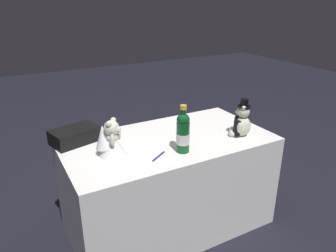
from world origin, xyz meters
TOP-DOWN VIEW (x-y plane):
  - ground_plane at (0.00, 0.00)m, footprint 12.00×12.00m
  - reception_table at (0.00, 0.00)m, footprint 1.45×0.78m
  - teddy_bear_groom at (-0.49, 0.19)m, footprint 0.16×0.15m
  - teddy_bear_bride at (0.43, 0.03)m, footprint 0.23×0.23m
  - champagne_bottle at (0.01, 0.21)m, footprint 0.09×0.09m
  - signing_pen at (0.19, 0.21)m, footprint 0.13×0.09m
  - gift_case_black at (0.58, -0.26)m, footprint 0.35×0.26m

SIDE VIEW (x-z plane):
  - ground_plane at x=0.00m, z-range 0.00..0.00m
  - reception_table at x=0.00m, z-range 0.00..0.72m
  - signing_pen at x=0.19m, z-range 0.72..0.73m
  - gift_case_black at x=0.58m, z-range 0.72..0.82m
  - teddy_bear_groom at x=-0.49m, z-range 0.68..0.95m
  - teddy_bear_bride at x=0.43m, z-range 0.70..0.94m
  - champagne_bottle at x=0.01m, z-range 0.69..1.01m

